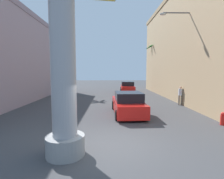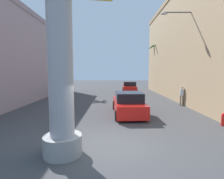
{
  "view_description": "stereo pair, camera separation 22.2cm",
  "coord_description": "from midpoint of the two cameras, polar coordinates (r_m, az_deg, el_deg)",
  "views": [
    {
      "loc": [
        -0.17,
        -6.69,
        2.9
      ],
      "look_at": [
        0.0,
        4.19,
        1.82
      ],
      "focal_mm": 28.0,
      "sensor_mm": 36.0,
      "label": 1
    },
    {
      "loc": [
        0.06,
        -6.69,
        2.9
      ],
      "look_at": [
        0.0,
        4.19,
        1.82
      ],
      "focal_mm": 28.0,
      "sensor_mm": 36.0,
      "label": 2
    }
  ],
  "objects": [
    {
      "name": "building_right",
      "position": [
        21.33,
        31.47,
        12.26
      ],
      "size": [
        9.14,
        24.76,
        11.27
      ],
      "color": "tan",
      "rests_on": "ground"
    },
    {
      "name": "pedestrian_far_left",
      "position": [
        22.0,
        -14.19,
        0.68
      ],
      "size": [
        0.46,
        0.46,
        1.79
      ],
      "color": "black",
      "rests_on": "ground"
    },
    {
      "name": "fire_hydrant",
      "position": [
        11.38,
        33.06,
        -8.18
      ],
      "size": [
        0.22,
        0.22,
        0.72
      ],
      "color": "red",
      "rests_on": "ground"
    },
    {
      "name": "palm_tree_far_right",
      "position": [
        27.24,
        14.64,
        8.65
      ],
      "size": [
        2.75,
        2.93,
        7.1
      ],
      "color": "brown",
      "rests_on": "ground"
    },
    {
      "name": "ground_plane",
      "position": [
        16.94,
        0.48,
        -4.17
      ],
      "size": [
        90.94,
        90.94,
        0.0
      ],
      "primitive_type": "plane",
      "color": "#424244"
    },
    {
      "name": "building_left",
      "position": [
        20.81,
        -31.0,
        8.92
      ],
      "size": [
        6.42,
        21.44,
        8.72
      ],
      "color": "#9E8C99",
      "rests_on": "ground"
    },
    {
      "name": "car_lead",
      "position": [
        12.11,
        5.87,
        -4.81
      ],
      "size": [
        2.16,
        4.75,
        1.56
      ],
      "color": "black",
      "rests_on": "ground"
    },
    {
      "name": "car_far",
      "position": [
        25.23,
        5.97,
        0.74
      ],
      "size": [
        2.1,
        4.44,
        1.56
      ],
      "color": "black",
      "rests_on": "ground"
    },
    {
      "name": "street_lamp",
      "position": [
        15.81,
        24.18,
        11.73
      ],
      "size": [
        2.87,
        0.28,
        7.78
      ],
      "color": "#59595E",
      "rests_on": "ground"
    },
    {
      "name": "pedestrian_mid_right",
      "position": [
        16.43,
        22.23,
        -1.44
      ],
      "size": [
        0.41,
        0.41,
        1.68
      ],
      "color": "gray",
      "rests_on": "ground"
    },
    {
      "name": "neon_sign_pole",
      "position": [
        6.51,
        -15.91,
        25.0
      ],
      "size": [
        3.49,
        1.34,
        11.12
      ],
      "color": "#9E9EA3",
      "rests_on": "ground"
    },
    {
      "name": "palm_tree_far_left",
      "position": [
        24.93,
        -15.34,
        10.66
      ],
      "size": [
        2.34,
        2.27,
        8.41
      ],
      "color": "brown",
      "rests_on": "ground"
    }
  ]
}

